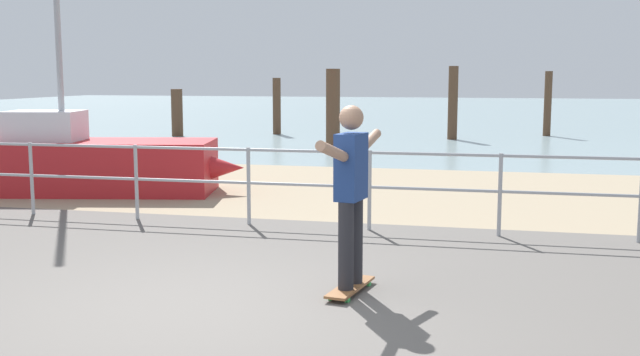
{
  "coord_description": "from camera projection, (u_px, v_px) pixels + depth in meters",
  "views": [
    {
      "loc": [
        2.39,
        -5.81,
        2.01
      ],
      "look_at": [
        0.57,
        2.0,
        0.9
      ],
      "focal_mm": 42.32,
      "sensor_mm": 36.0,
      "label": 1
    }
  ],
  "objects": [
    {
      "name": "railing_fence",
      "position": [
        191.0,
        172.0,
        10.15
      ],
      "size": [
        14.66,
        0.05,
        1.05
      ],
      "color": "#9EA0A5",
      "rests_on": "ground"
    },
    {
      "name": "sea_surface",
      "position": [
        450.0,
        112.0,
        40.18
      ],
      "size": [
        72.0,
        50.0,
        0.04
      ],
      "primitive_type": "cube",
      "color": "#849EA3",
      "rests_on": "ground"
    },
    {
      "name": "groyne_post_4",
      "position": [
        548.0,
        104.0,
        24.36
      ],
      "size": [
        0.24,
        0.24,
        2.11
      ],
      "primitive_type": "cylinder",
      "color": "#513826",
      "rests_on": "ground"
    },
    {
      "name": "ground_plane",
      "position": [
        149.0,
        354.0,
        5.45
      ],
      "size": [
        24.0,
        10.0,
        0.04
      ],
      "primitive_type": "cube",
      "color": "#605B56",
      "rests_on": "ground"
    },
    {
      "name": "skateboarder",
      "position": [
        351.0,
        185.0,
        6.78
      ],
      "size": [
        0.34,
        1.44,
        1.65
      ],
      "color": "#26262B",
      "rests_on": "skateboard"
    },
    {
      "name": "groyne_post_3",
      "position": [
        453.0,
        103.0,
        23.04
      ],
      "size": [
        0.3,
        0.3,
        2.26
      ],
      "primitive_type": "cylinder",
      "color": "#513826",
      "rests_on": "ground"
    },
    {
      "name": "sailboat",
      "position": [
        91.0,
        163.0,
        12.69
      ],
      "size": [
        5.07,
        2.26,
        5.71
      ],
      "color": "#B21E23",
      "rests_on": "ground"
    },
    {
      "name": "groyne_post_1",
      "position": [
        277.0,
        106.0,
        25.1
      ],
      "size": [
        0.27,
        0.27,
        1.89
      ],
      "primitive_type": "cylinder",
      "color": "#513826",
      "rests_on": "ground"
    },
    {
      "name": "skateboard",
      "position": [
        350.0,
        287.0,
        6.91
      ],
      "size": [
        0.33,
        0.82,
        0.08
      ],
      "color": "brown",
      "rests_on": "ground"
    },
    {
      "name": "groyne_post_2",
      "position": [
        333.0,
        110.0,
        19.95
      ],
      "size": [
        0.37,
        0.37,
        2.15
      ],
      "primitive_type": "cylinder",
      "color": "#513826",
      "rests_on": "ground"
    },
    {
      "name": "groyne_post_0",
      "position": [
        177.0,
        113.0,
        24.33
      ],
      "size": [
        0.37,
        0.37,
        1.54
      ],
      "primitive_type": "cylinder",
      "color": "#513826",
      "rests_on": "ground"
    },
    {
      "name": "beach_strip",
      "position": [
        353.0,
        190.0,
        13.17
      ],
      "size": [
        24.0,
        6.0,
        0.04
      ],
      "primitive_type": "cube",
      "color": "tan",
      "rests_on": "ground"
    }
  ]
}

